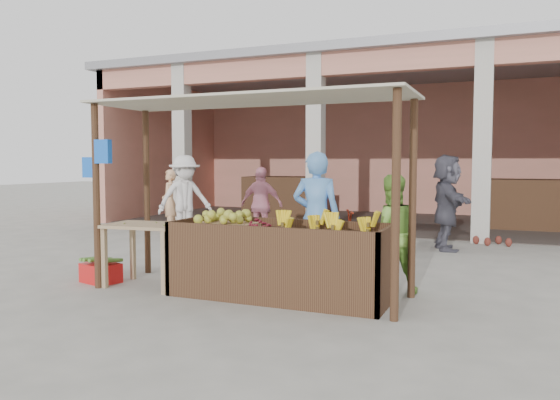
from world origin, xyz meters
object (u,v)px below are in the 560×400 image
at_px(red_crate, 101,273).
at_px(side_table, 147,235).
at_px(fruit_stall, 280,264).
at_px(motorcycle, 322,236).
at_px(vendor_blue, 316,213).
at_px(vendor_green, 391,231).

bearing_deg(red_crate, side_table, 19.57).
xyz_separation_m(side_table, red_crate, (-0.72, -0.05, -0.55)).
xyz_separation_m(fruit_stall, side_table, (-1.81, -0.13, 0.28)).
bearing_deg(motorcycle, fruit_stall, 160.22).
bearing_deg(motorcycle, vendor_blue, 169.97).
xyz_separation_m(side_table, motorcycle, (1.62, 2.31, -0.23)).
bearing_deg(side_table, vendor_blue, 23.27).
height_order(fruit_stall, vendor_green, vendor_green).
bearing_deg(vendor_green, motorcycle, -71.26).
bearing_deg(fruit_stall, vendor_green, 32.85).
relative_size(vendor_blue, vendor_green, 1.22).
bearing_deg(side_table, fruit_stall, -1.20).
height_order(vendor_green, motorcycle, vendor_green).
bearing_deg(fruit_stall, side_table, -175.81).
relative_size(red_crate, vendor_blue, 0.26).
bearing_deg(motorcycle, side_table, 120.13).
distance_m(red_crate, vendor_blue, 3.01).
relative_size(fruit_stall, motorcycle, 1.51).
distance_m(side_table, red_crate, 0.91).
bearing_deg(red_crate, fruit_stall, 19.58).
xyz_separation_m(fruit_stall, red_crate, (-2.54, -0.19, -0.27)).
bearing_deg(vendor_green, fruit_stall, 7.97).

